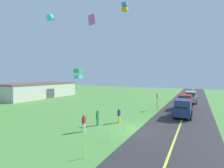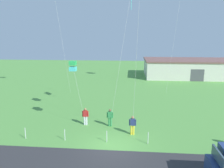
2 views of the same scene
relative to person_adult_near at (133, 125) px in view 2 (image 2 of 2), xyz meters
name	(u,v)px [view 2 (image 2 of 2)]	position (x,y,z in m)	size (l,w,h in m)	color
ground_plane	(112,147)	(-1.47, -2.19, -0.91)	(120.00, 120.00, 0.10)	#549342
person_adult_near	(133,125)	(0.00, 0.00, 0.00)	(0.58, 0.22, 1.60)	yellow
person_adult_companion	(110,117)	(-2.00, 1.56, 0.00)	(0.58, 0.22, 1.60)	#338C4C
person_child_watcher	(85,116)	(-4.25, 1.66, 0.00)	(0.58, 0.22, 1.60)	silver
kite_yellow_high	(73,66)	(-5.20, 1.53, 4.55)	(1.24, 0.56, 5.85)	silver
warehouse_distant	(190,68)	(11.73, 28.22, 0.89)	(18.36, 10.20, 3.50)	beige
fence_post_0	(25,133)	(-8.39, -1.49, -0.41)	(0.05, 0.05, 0.90)	silver
fence_post_1	(65,135)	(-5.22, -1.49, -0.41)	(0.05, 0.05, 0.90)	silver
fence_post_2	(107,137)	(-1.95, -1.49, -0.41)	(0.05, 0.05, 0.90)	silver
fence_post_3	(148,138)	(1.16, -1.49, -0.41)	(0.05, 0.05, 0.90)	silver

